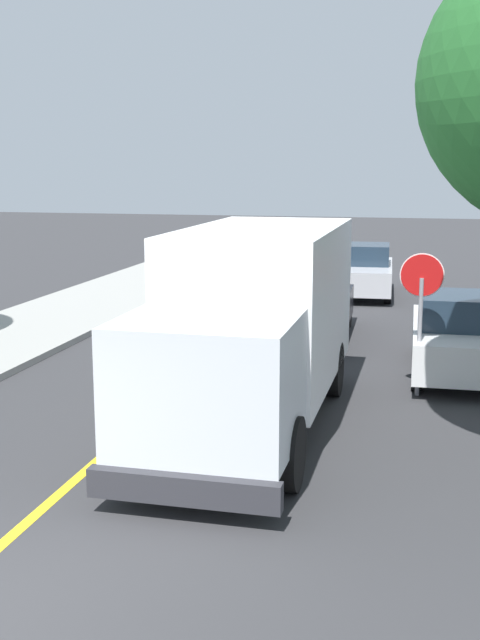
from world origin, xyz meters
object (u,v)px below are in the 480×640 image
(parked_car_near, at_px, (311,305))
(stop_sign, at_px, (421,297))
(parked_car_mid, at_px, (364,271))
(box_truck, at_px, (254,319))
(parked_van_across, at_px, (458,336))

(parked_car_near, xyz_separation_m, stop_sign, (2.68, -4.66, 1.06))
(parked_car_near, height_order, parked_car_mid, same)
(box_truck, xyz_separation_m, parked_van_across, (3.35, 4.09, -0.97))
(parked_car_mid, distance_m, parked_van_across, 10.04)
(parked_car_mid, relative_size, stop_sign, 1.69)
(parked_car_near, height_order, stop_sign, stop_sign)
(box_truck, xyz_separation_m, parked_car_mid, (0.64, 13.77, -0.97))
(parked_car_near, xyz_separation_m, parked_van_across, (3.44, -2.93, 0.00))
(parked_car_near, bearing_deg, box_truck, -89.28)
(parked_car_mid, bearing_deg, box_truck, -92.67)
(box_truck, relative_size, parked_van_across, 1.62)
(parked_car_mid, height_order, parked_van_across, same)
(box_truck, bearing_deg, parked_van_across, 50.72)
(box_truck, bearing_deg, parked_car_mid, 87.33)
(parked_van_across, bearing_deg, box_truck, -129.28)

